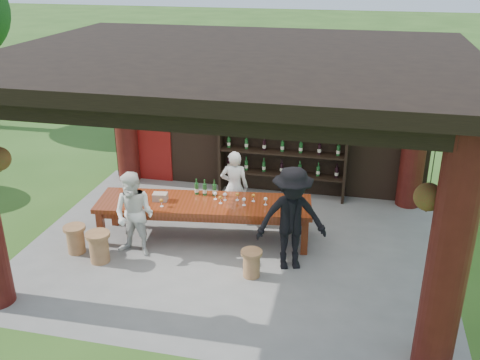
% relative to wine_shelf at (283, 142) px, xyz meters
% --- Properties ---
extents(ground, '(90.00, 90.00, 0.00)m').
position_rel_wine_shelf_xyz_m(ground, '(-0.46, -2.45, -1.21)').
color(ground, '#2D5119').
rests_on(ground, ground).
extents(pavilion, '(7.50, 6.00, 3.60)m').
position_rel_wine_shelf_xyz_m(pavilion, '(-0.47, -2.02, 0.92)').
color(pavilion, slate).
rests_on(pavilion, ground).
extents(wine_shelf, '(2.75, 0.42, 2.42)m').
position_rel_wine_shelf_xyz_m(wine_shelf, '(0.00, 0.00, 0.00)').
color(wine_shelf, black).
rests_on(wine_shelf, ground).
extents(tasting_table, '(3.99, 1.53, 0.75)m').
position_rel_wine_shelf_xyz_m(tasting_table, '(-1.08, -2.27, -0.58)').
color(tasting_table, '#63260E').
rests_on(tasting_table, ground).
extents(stool_near_left, '(0.42, 0.42, 0.55)m').
position_rel_wine_shelf_xyz_m(stool_near_left, '(-2.62, -3.45, -0.92)').
color(stool_near_left, brown).
rests_on(stool_near_left, ground).
extents(stool_near_right, '(0.36, 0.36, 0.47)m').
position_rel_wine_shelf_xyz_m(stool_near_right, '(0.02, -3.32, -0.97)').
color(stool_near_right, brown).
rests_on(stool_near_right, ground).
extents(stool_far_left, '(0.39, 0.39, 0.51)m').
position_rel_wine_shelf_xyz_m(stool_far_left, '(-3.17, -3.25, -0.94)').
color(stool_far_left, brown).
rests_on(stool_far_left, ground).
extents(host, '(0.58, 0.41, 1.48)m').
position_rel_wine_shelf_xyz_m(host, '(-0.70, -1.48, -0.47)').
color(host, silver).
rests_on(host, ground).
extents(guest_woman, '(0.80, 0.66, 1.53)m').
position_rel_wine_shelf_xyz_m(guest_woman, '(-2.10, -3.06, -0.45)').
color(guest_woman, silver).
rests_on(guest_woman, ground).
extents(guest_man, '(1.31, 0.99, 1.80)m').
position_rel_wine_shelf_xyz_m(guest_man, '(0.59, -2.88, -0.31)').
color(guest_man, black).
rests_on(guest_man, ground).
extents(table_bottles, '(0.42, 0.10, 0.31)m').
position_rel_wine_shelf_xyz_m(table_bottles, '(-1.14, -1.96, -0.31)').
color(table_bottles, '#194C1E').
rests_on(table_bottles, tasting_table).
extents(table_glasses, '(1.86, 0.64, 0.15)m').
position_rel_wine_shelf_xyz_m(table_glasses, '(-0.65, -2.20, -0.39)').
color(table_glasses, silver).
rests_on(table_glasses, tasting_table).
extents(napkin_basket, '(0.28, 0.21, 0.14)m').
position_rel_wine_shelf_xyz_m(napkin_basket, '(-1.88, -2.38, -0.39)').
color(napkin_basket, '#BF6672').
rests_on(napkin_basket, tasting_table).
extents(shrubs, '(15.60, 7.83, 1.36)m').
position_rel_wine_shelf_xyz_m(shrubs, '(2.22, -1.46, -0.66)').
color(shrubs, '#194C14').
rests_on(shrubs, ground).
extents(trees, '(22.97, 11.99, 4.80)m').
position_rel_wine_shelf_xyz_m(trees, '(3.34, -0.68, 2.15)').
color(trees, '#3F2819').
rests_on(trees, ground).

